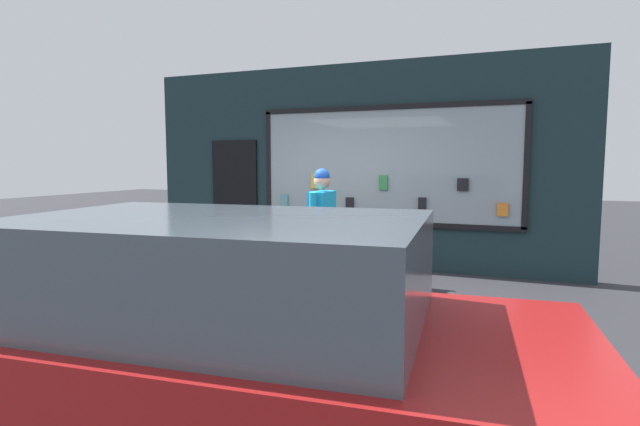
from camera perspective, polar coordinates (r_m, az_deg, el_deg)
The scene contains 6 objects.
ground_plane at distance 6.29m, azimuth -3.53°, elevation -9.95°, with size 40.00×40.00×0.00m, color #2D2D33.
shopfront_facade at distance 8.28m, azimuth 3.56°, elevation 5.32°, with size 7.33×0.29×3.30m.
display_table_main at distance 7.06m, azimuth -0.04°, elevation -2.07°, with size 2.25×0.77×0.93m.
person_browsing at distance 6.37m, azimuth 0.22°, elevation -1.04°, with size 0.23×0.65×1.63m.
small_dog at distance 6.43m, azimuth -4.87°, elevation -7.43°, with size 0.21×0.60×0.36m.
parked_car at distance 2.96m, azimuth -11.23°, elevation -13.39°, with size 4.12×2.14×1.41m.
Camera 1 is at (2.60, -5.47, 1.71)m, focal length 28.00 mm.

